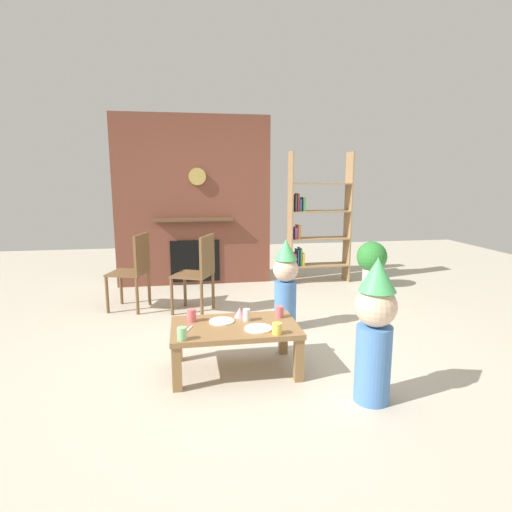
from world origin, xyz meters
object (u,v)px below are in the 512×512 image
object	(u,v)px
paper_cup_far_right	(247,315)
paper_plate_front	(258,328)
paper_cup_near_right	(182,334)
bookshelf	(314,224)
birthday_cake_slice	(240,312)
potted_plant_tall	(372,260)
paper_plate_rear	(222,321)
child_with_cone_hat	(375,327)
coffee_table	(235,332)
paper_cup_center	(192,315)
dining_chair_middle	(200,269)
paper_cup_far_left	(279,312)
dining_chair_left	(135,267)
paper_cup_near_left	(277,329)
child_in_pink	(285,282)

from	to	relation	value
paper_cup_far_right	paper_plate_front	world-z (taller)	paper_cup_far_right
paper_cup_near_right	bookshelf	bearing A→B (deg)	57.30
birthday_cake_slice	potted_plant_tall	distance (m)	3.02
bookshelf	paper_plate_front	xyz separation A→B (m)	(-1.34, -2.86, -0.48)
paper_plate_rear	child_with_cone_hat	distance (m)	1.23
bookshelf	coffee_table	world-z (taller)	bookshelf
paper_cup_near_right	birthday_cake_slice	size ratio (longest dim) A/B	0.95
bookshelf	paper_cup_center	size ratio (longest dim) A/B	18.28
bookshelf	paper_cup_far_right	size ratio (longest dim) A/B	19.21
paper_plate_front	coffee_table	bearing A→B (deg)	144.91
dining_chair_middle	paper_cup_near_right	bearing A→B (deg)	107.89
bookshelf	paper_cup_far_left	xyz separation A→B (m)	(-1.11, -2.62, -0.44)
paper_cup_far_left	paper_plate_rear	distance (m)	0.49
paper_cup_center	paper_cup_far_right	distance (m)	0.45
bookshelf	dining_chair_left	world-z (taller)	bookshelf
paper_cup_center	paper_cup_far_right	bearing A→B (deg)	-7.10
paper_cup_far_left	potted_plant_tall	size ratio (longest dim) A/B	0.15
paper_cup_near_left	paper_plate_rear	bearing A→B (deg)	138.73
child_with_cone_hat	paper_cup_far_left	bearing A→B (deg)	-21.44
paper_cup_near_right	paper_cup_center	distance (m)	0.40
child_with_cone_hat	dining_chair_left	size ratio (longest dim) A/B	1.13
paper_plate_rear	dining_chair_middle	bearing A→B (deg)	94.74
coffee_table	paper_plate_front	bearing A→B (deg)	-35.09
paper_cup_far_right	child_with_cone_hat	bearing A→B (deg)	-42.88
paper_cup_far_left	paper_cup_far_right	bearing A→B (deg)	-172.84
paper_cup_far_right	dining_chair_left	distance (m)	2.00
paper_plate_rear	birthday_cake_slice	xyz separation A→B (m)	(0.16, 0.10, 0.04)
paper_cup_center	child_with_cone_hat	world-z (taller)	child_with_cone_hat
paper_cup_far_left	paper_cup_near_left	bearing A→B (deg)	-105.38
paper_plate_rear	dining_chair_left	world-z (taller)	dining_chair_left
coffee_table	paper_cup_far_left	size ratio (longest dim) A/B	10.28
coffee_table	dining_chair_left	xyz separation A→B (m)	(-0.96, 1.78, 0.19)
paper_cup_near_left	paper_cup_far_left	bearing A→B (deg)	74.62
paper_plate_front	birthday_cake_slice	size ratio (longest dim) A/B	2.16
child_in_pink	potted_plant_tall	xyz separation A→B (m)	(1.60, 1.44, -0.10)
paper_cup_center	paper_cup_far_right	size ratio (longest dim) A/B	1.05
coffee_table	paper_cup_near_right	xyz separation A→B (m)	(-0.41, -0.24, 0.11)
paper_cup_far_right	child_with_cone_hat	size ratio (longest dim) A/B	0.10
paper_cup_far_left	dining_chair_middle	world-z (taller)	dining_chair_middle
paper_cup_near_left	child_with_cone_hat	size ratio (longest dim) A/B	0.09
child_in_pink	paper_cup_near_left	bearing A→B (deg)	19.06
coffee_table	paper_cup_near_left	xyz separation A→B (m)	(0.29, -0.25, 0.10)
paper_cup_far_right	child_in_pink	bearing A→B (deg)	56.46
child_with_cone_hat	dining_chair_left	world-z (taller)	child_with_cone_hat
paper_cup_near_left	dining_chair_left	bearing A→B (deg)	121.57
coffee_table	birthday_cake_slice	distance (m)	0.23
paper_cup_far_left	dining_chair_left	size ratio (longest dim) A/B	0.11
paper_cup_far_left	dining_chair_left	world-z (taller)	dining_chair_left
paper_cup_center	dining_chair_left	size ratio (longest dim) A/B	0.12
dining_chair_left	birthday_cake_slice	bearing A→B (deg)	139.76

